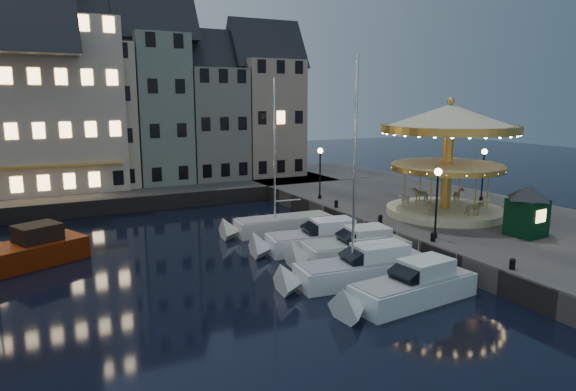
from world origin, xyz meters
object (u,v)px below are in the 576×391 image
ticket_kiosk (528,202)px  motorboat_b (407,290)px  motorboat_c (358,270)px  carousel (449,138)px  streetlamp_c (320,166)px  motorboat_f (277,226)px  motorboat_e (314,241)px  streetlamp_b (437,193)px  bollard_c (380,218)px  streetlamp_d (483,167)px  motorboat_d (350,250)px  bollard_a (512,263)px  bollard_d (336,203)px  red_fishing_boat (16,256)px  bollard_b (433,236)px

ticket_kiosk → motorboat_b: bearing=-167.1°
motorboat_c → carousel: (11.25, 5.67, 6.02)m
streetlamp_c → motorboat_f: 7.82m
streetlamp_c → motorboat_e: size_ratio=0.53×
streetlamp_b → bollard_c: streetlamp_b is taller
motorboat_b → ticket_kiosk: bearing=12.9°
streetlamp_c → streetlamp_d: size_ratio=1.00×
streetlamp_c → motorboat_d: size_ratio=0.57×
streetlamp_c → bollard_c: streetlamp_c is taller
streetlamp_b → bollard_a: streetlamp_b is taller
motorboat_d → bollard_d: bearing=63.2°
motorboat_b → motorboat_f: size_ratio=0.70×
motorboat_e → streetlamp_b: bearing=-40.4°
motorboat_f → bollard_d: bearing=4.5°
motorboat_c → red_fishing_boat: (-15.89, 10.62, 0.03)m
streetlamp_d → bollard_d: bearing=165.9°
streetlamp_b → bollard_b: bearing=-140.2°
streetlamp_d → motorboat_c: bearing=-154.9°
motorboat_b → motorboat_c: bearing=98.4°
motorboat_c → motorboat_d: (1.66, 3.28, -0.04)m
motorboat_f → streetlamp_b: bearing=-58.8°
streetlamp_b → red_fishing_boat: bearing=157.1°
bollard_b → carousel: carousel is taller
motorboat_f → motorboat_b: bearing=-90.0°
bollard_b → bollard_c: (0.00, 5.00, 0.00)m
streetlamp_c → motorboat_e: 10.92m
motorboat_b → bollard_c: bearing=60.2°
bollard_c → streetlamp_b: bearing=-82.4°
motorboat_c → ticket_kiosk: (11.52, -0.80, 2.70)m
streetlamp_d → carousel: carousel is taller
bollard_c → motorboat_b: (-5.21, -9.08, -0.96)m
bollard_a → motorboat_b: bearing=164.8°
streetlamp_b → ticket_kiosk: bearing=-21.4°
ticket_kiosk → red_fishing_boat: bearing=157.4°
bollard_c → carousel: bearing=-0.8°
bollard_a → motorboat_c: bearing=140.2°
streetlamp_d → motorboat_f: motorboat_f is taller
bollard_b → motorboat_d: size_ratio=0.08×
red_fishing_boat → streetlamp_c: bearing=10.5°
bollard_a → carousel: (5.55, 10.42, 5.09)m
motorboat_b → bollard_b: bearing=38.1°
bollard_b → red_fishing_boat: 23.75m
bollard_d → red_fishing_boat: bearing=-178.3°
motorboat_c → ticket_kiosk: 11.86m
motorboat_e → red_fishing_boat: (-16.68, 4.68, 0.06)m
streetlamp_d → motorboat_d: 17.03m
bollard_d → motorboat_b: (-5.21, -14.58, -0.96)m
motorboat_b → motorboat_e: same height
bollard_d → motorboat_b: 15.51m
streetlamp_b → carousel: 7.16m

